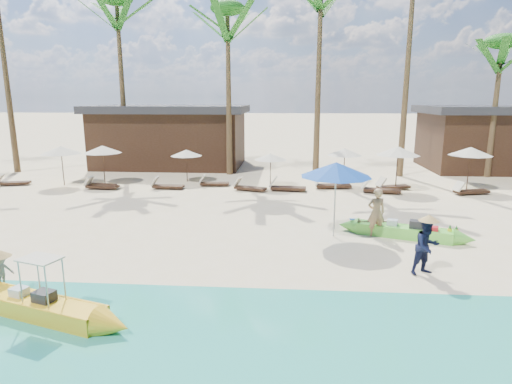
# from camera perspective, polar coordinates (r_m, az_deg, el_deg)

# --- Properties ---
(ground) EXTENTS (240.00, 240.00, 0.00)m
(ground) POSITION_cam_1_polar(r_m,az_deg,el_deg) (13.71, 2.50, -8.35)
(ground) COLOR beige
(ground) RESTS_ON ground
(wet_sand_strip) EXTENTS (240.00, 4.50, 0.01)m
(wet_sand_strip) POSITION_cam_1_polar(r_m,az_deg,el_deg) (9.21, 1.47, -19.48)
(wet_sand_strip) COLOR tan
(wet_sand_strip) RESTS_ON ground
(green_canoe) EXTENTS (5.00, 2.03, 0.66)m
(green_canoe) POSITION_cam_1_polar(r_m,az_deg,el_deg) (16.14, 19.08, -4.96)
(green_canoe) COLOR #68DC43
(green_canoe) RESTS_ON ground
(yellow_canoe) EXTENTS (5.38, 1.97, 1.43)m
(yellow_canoe) POSITION_cam_1_polar(r_m,az_deg,el_deg) (11.21, -27.04, -13.45)
(yellow_canoe) COLOR yellow
(yellow_canoe) RESTS_ON ground
(tourist) EXTENTS (0.69, 0.51, 1.75)m
(tourist) POSITION_cam_1_polar(r_m,az_deg,el_deg) (15.81, 15.73, -2.63)
(tourist) COLOR tan
(tourist) RESTS_ON ground
(vendor_green) EXTENTS (0.96, 0.87, 1.62)m
(vendor_green) POSITION_cam_1_polar(r_m,az_deg,el_deg) (12.92, 21.80, -6.78)
(vendor_green) COLOR #121733
(vendor_green) RESTS_ON ground
(vendor_yellow) EXTENTS (0.54, 0.67, 0.90)m
(vendor_yellow) POSITION_cam_1_polar(r_m,az_deg,el_deg) (12.57, -30.81, -9.09)
(vendor_yellow) COLOR gray
(vendor_yellow) RESTS_ON ground
(blue_umbrella) EXTENTS (2.50, 2.50, 2.69)m
(blue_umbrella) POSITION_cam_1_polar(r_m,az_deg,el_deg) (15.10, 10.64, 2.96)
(blue_umbrella) COLOR #99999E
(blue_umbrella) RESTS_ON ground
(resort_parasol_2) EXTENTS (2.15, 2.15, 2.21)m
(resort_parasol_2) POSITION_cam_1_polar(r_m,az_deg,el_deg) (26.26, -24.57, 5.11)
(resort_parasol_2) COLOR #362116
(resort_parasol_2) RESTS_ON ground
(lounger_2_left) EXTENTS (1.79, 0.96, 0.58)m
(lounger_2_left) POSITION_cam_1_polar(r_m,az_deg,el_deg) (27.76, -29.77, 1.16)
(lounger_2_left) COLOR #362116
(lounger_2_left) RESTS_ON ground
(resort_parasol_3) EXTENTS (2.13, 2.13, 2.19)m
(resort_parasol_3) POSITION_cam_1_polar(r_m,az_deg,el_deg) (25.89, -19.80, 5.37)
(resort_parasol_3) COLOR #362116
(resort_parasol_3) RESTS_ON ground
(lounger_3_left) EXTENTS (1.82, 0.65, 0.61)m
(lounger_3_left) POSITION_cam_1_polar(r_m,az_deg,el_deg) (24.63, -20.06, 0.83)
(lounger_3_left) COLOR #362116
(lounger_3_left) RESTS_ON ground
(lounger_3_right) EXTENTS (1.79, 0.78, 0.59)m
(lounger_3_right) POSITION_cam_1_polar(r_m,az_deg,el_deg) (25.09, -20.19, 1.01)
(lounger_3_right) COLOR #362116
(lounger_3_right) RESTS_ON ground
(resort_parasol_4) EXTENTS (1.83, 1.83, 1.89)m
(resort_parasol_4) POSITION_cam_1_polar(r_m,az_deg,el_deg) (25.31, -9.28, 5.17)
(resort_parasol_4) COLOR #362116
(resort_parasol_4) RESTS_ON ground
(lounger_4_left) EXTENTS (1.78, 0.59, 0.60)m
(lounger_4_left) POSITION_cam_1_polar(r_m,az_deg,el_deg) (23.68, -11.92, 0.87)
(lounger_4_left) COLOR #362116
(lounger_4_left) RESTS_ON ground
(lounger_4_right) EXTENTS (1.72, 0.65, 0.57)m
(lounger_4_right) POSITION_cam_1_polar(r_m,az_deg,el_deg) (24.06, -5.84, 1.24)
(lounger_4_right) COLOR #362116
(lounger_4_right) RESTS_ON ground
(resort_parasol_5) EXTENTS (1.81, 1.81, 1.86)m
(resort_parasol_5) POSITION_cam_1_polar(r_m,az_deg,el_deg) (23.55, 1.94, 4.72)
(resort_parasol_5) COLOR #362116
(resort_parasol_5) RESTS_ON ground
(lounger_5_left) EXTENTS (1.86, 1.09, 0.60)m
(lounger_5_left) POSITION_cam_1_polar(r_m,az_deg,el_deg) (22.75, -1.07, 0.68)
(lounger_5_left) COLOR #362116
(lounger_5_left) RESTS_ON ground
(resort_parasol_6) EXTENTS (1.98, 1.98, 2.04)m
(resort_parasol_6) POSITION_cam_1_polar(r_m,az_deg,el_deg) (24.79, 11.75, 5.25)
(resort_parasol_6) COLOR #362116
(resort_parasol_6) RESTS_ON ground
(lounger_6_left) EXTENTS (1.98, 0.75, 0.66)m
(lounger_6_left) POSITION_cam_1_polar(r_m,az_deg,el_deg) (22.72, 3.97, 0.68)
(lounger_6_left) COLOR #362116
(lounger_6_left) RESTS_ON ground
(lounger_6_right) EXTENTS (2.01, 0.75, 0.67)m
(lounger_6_right) POSITION_cam_1_polar(r_m,az_deg,el_deg) (23.62, 9.95, 0.99)
(lounger_6_right) COLOR #362116
(lounger_6_right) RESTS_ON ground
(resort_parasol_7) EXTENTS (2.28, 2.28, 2.35)m
(resort_parasol_7) POSITION_cam_1_polar(r_m,az_deg,el_deg) (23.74, 18.42, 5.22)
(resort_parasol_7) COLOR #362116
(resort_parasol_7) RESTS_ON ground
(lounger_7_left) EXTENTS (2.05, 0.95, 0.67)m
(lounger_7_left) POSITION_cam_1_polar(r_m,az_deg,el_deg) (23.07, 16.07, 0.40)
(lounger_7_left) COLOR #362116
(lounger_7_left) RESTS_ON ground
(lounger_7_right) EXTENTS (1.92, 1.08, 0.62)m
(lounger_7_right) POSITION_cam_1_polar(r_m,az_deg,el_deg) (24.10, 17.60, 0.77)
(lounger_7_right) COLOR #362116
(lounger_7_right) RESTS_ON ground
(resort_parasol_8) EXTENTS (2.23, 2.23, 2.29)m
(resort_parasol_8) POSITION_cam_1_polar(r_m,az_deg,el_deg) (25.45, 26.70, 4.87)
(resort_parasol_8) COLOR #362116
(resort_parasol_8) RESTS_ON ground
(lounger_8_left) EXTENTS (1.93, 1.00, 0.63)m
(lounger_8_left) POSITION_cam_1_polar(r_m,az_deg,el_deg) (24.43, 26.56, 0.18)
(lounger_8_left) COLOR #362116
(lounger_8_left) RESTS_ON ground
(palm_2) EXTENTS (2.08, 2.08, 11.33)m
(palm_2) POSITION_cam_1_polar(r_m,az_deg,el_deg) (30.20, -17.90, 20.17)
(palm_2) COLOR brown
(palm_2) RESTS_ON ground
(palm_3) EXTENTS (2.08, 2.08, 10.52)m
(palm_3) POSITION_cam_1_polar(r_m,az_deg,el_deg) (27.57, -3.78, 20.23)
(palm_3) COLOR brown
(palm_3) RESTS_ON ground
(palm_4) EXTENTS (2.08, 2.08, 11.70)m
(palm_4) POSITION_cam_1_polar(r_m,az_deg,el_deg) (27.26, 8.57, 22.07)
(palm_4) COLOR brown
(palm_4) RESTS_ON ground
(palm_6) EXTENTS (2.08, 2.08, 8.51)m
(palm_6) POSITION_cam_1_polar(r_m,az_deg,el_deg) (30.12, 29.83, 15.09)
(palm_6) COLOR brown
(palm_6) RESTS_ON ground
(pavilion_west) EXTENTS (10.80, 6.60, 4.30)m
(pavilion_west) POSITION_cam_1_polar(r_m,az_deg,el_deg) (31.55, -11.24, 7.42)
(pavilion_west) COLOR #362116
(pavilion_west) RESTS_ON ground
(pavilion_east) EXTENTS (8.80, 6.60, 4.30)m
(pavilion_east) POSITION_cam_1_polar(r_m,az_deg,el_deg) (33.34, 28.56, 6.42)
(pavilion_east) COLOR #362116
(pavilion_east) RESTS_ON ground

